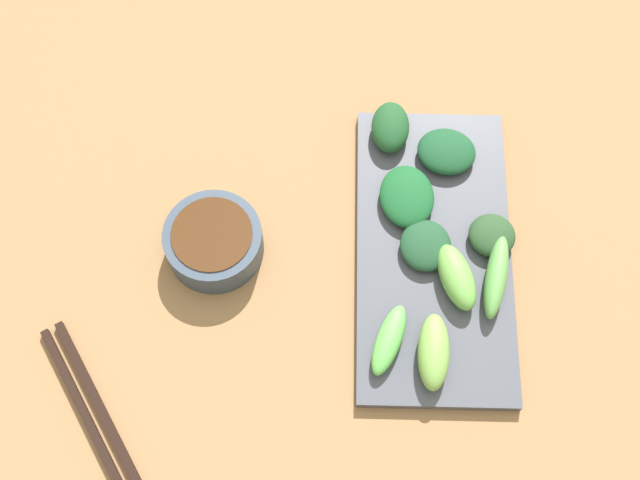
% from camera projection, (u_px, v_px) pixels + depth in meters
% --- Properties ---
extents(tabletop, '(2.10, 2.10, 0.02)m').
position_uv_depth(tabletop, '(323.00, 255.00, 0.88)').
color(tabletop, '#956C46').
rests_on(tabletop, ground).
extents(sauce_bowl, '(0.10, 0.10, 0.04)m').
position_uv_depth(sauce_bowl, '(210.00, 236.00, 0.85)').
color(sauce_bowl, '#364356').
rests_on(sauce_bowl, tabletop).
extents(serving_plate, '(0.16, 0.33, 0.01)m').
position_uv_depth(serving_plate, '(429.00, 256.00, 0.86)').
color(serving_plate, '#454752').
rests_on(serving_plate, tabletop).
extents(broccoli_leafy_0, '(0.05, 0.05, 0.02)m').
position_uv_depth(broccoli_leafy_0, '(488.00, 235.00, 0.85)').
color(broccoli_leafy_0, '#254526').
rests_on(broccoli_leafy_0, serving_plate).
extents(broccoli_leafy_1, '(0.04, 0.06, 0.03)m').
position_uv_depth(broccoli_leafy_1, '(386.00, 127.00, 0.90)').
color(broccoli_leafy_1, '#1B4925').
rests_on(broccoli_leafy_1, serving_plate).
extents(broccoli_stalk_2, '(0.03, 0.08, 0.03)m').
position_uv_depth(broccoli_stalk_2, '(429.00, 352.00, 0.80)').
color(broccoli_stalk_2, '#76A84B').
rests_on(broccoli_stalk_2, serving_plate).
extents(broccoli_leafy_3, '(0.06, 0.08, 0.02)m').
position_uv_depth(broccoli_leafy_3, '(403.00, 196.00, 0.87)').
color(broccoli_leafy_3, '#185529').
rests_on(broccoli_leafy_3, serving_plate).
extents(broccoli_leafy_4, '(0.05, 0.06, 0.02)m').
position_uv_depth(broccoli_leafy_4, '(421.00, 244.00, 0.85)').
color(broccoli_leafy_4, '#1D452A').
rests_on(broccoli_leafy_4, serving_plate).
extents(broccoli_stalk_5, '(0.05, 0.08, 0.02)m').
position_uv_depth(broccoli_stalk_5, '(384.00, 340.00, 0.81)').
color(broccoli_stalk_5, '#5DBB4F').
rests_on(broccoli_stalk_5, serving_plate).
extents(broccoli_stalk_6, '(0.05, 0.08, 0.03)m').
position_uv_depth(broccoli_stalk_6, '(452.00, 277.00, 0.83)').
color(broccoli_stalk_6, '#6AAD4A').
rests_on(broccoli_stalk_6, serving_plate).
extents(broccoli_leafy_7, '(0.07, 0.07, 0.02)m').
position_uv_depth(broccoli_leafy_7, '(442.00, 152.00, 0.89)').
color(broccoli_leafy_7, '#184829').
rests_on(broccoli_leafy_7, serving_plate).
extents(broccoli_stalk_8, '(0.04, 0.09, 0.03)m').
position_uv_depth(broccoli_stalk_8, '(492.00, 277.00, 0.83)').
color(broccoli_stalk_8, '#5D9E4D').
rests_on(broccoli_stalk_8, serving_plate).
extents(chopsticks, '(0.14, 0.21, 0.01)m').
position_uv_depth(chopsticks, '(96.00, 427.00, 0.79)').
color(chopsticks, black).
rests_on(chopsticks, tabletop).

